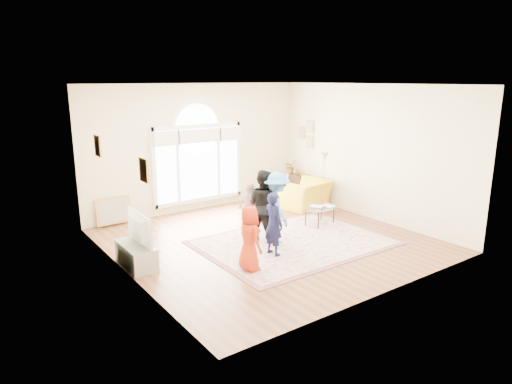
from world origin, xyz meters
TOP-DOWN VIEW (x-y plane):
  - ground at (0.00, 0.00)m, footprint 6.00×6.00m
  - room_shell at (0.01, 2.83)m, footprint 6.00×6.00m
  - area_rug at (0.37, -0.43)m, footprint 3.60×2.60m
  - rug_border at (0.37, -0.43)m, footprint 3.80×2.80m
  - tv_console at (-2.75, 0.30)m, footprint 0.45×1.00m
  - television at (-2.74, 0.30)m, footprint 0.17×1.00m
  - coffee_table at (1.62, 0.15)m, footprint 1.08×0.81m
  - armchair at (2.25, 1.38)m, footprint 1.31×1.18m
  - side_cabinet at (2.78, 2.22)m, footprint 0.40×0.50m
  - floor_lamp at (2.55, 1.03)m, footprint 0.30×0.30m
  - plant_pedestal at (2.70, 2.54)m, footprint 0.20×0.20m
  - potted_plant at (2.70, 2.54)m, footprint 0.43×0.41m
  - leaning_picture at (-2.28, 2.90)m, footprint 0.80×0.14m
  - child_red at (-1.18, -1.04)m, footprint 0.41×0.59m
  - child_navy at (-0.41, -0.71)m, footprint 0.34×0.48m
  - child_black at (-0.07, 0.08)m, footprint 0.78×0.87m
  - child_pink at (-0.19, 0.36)m, footprint 0.36×0.72m
  - child_blue at (0.09, -0.19)m, footprint 0.82×1.07m

SIDE VIEW (x-z plane):
  - ground at x=0.00m, z-range 0.00..0.00m
  - leaning_picture at x=-2.28m, z-range -0.31..0.31m
  - rug_border at x=0.37m, z-range 0.00..0.01m
  - area_rug at x=0.37m, z-range 0.00..0.02m
  - tv_console at x=-2.75m, z-range 0.00..0.42m
  - side_cabinet at x=2.78m, z-range 0.00..0.70m
  - plant_pedestal at x=2.70m, z-range 0.00..0.70m
  - armchair at x=2.25m, z-range 0.00..0.75m
  - coffee_table at x=1.62m, z-range 0.13..0.67m
  - child_red at x=-1.18m, z-range 0.02..1.19m
  - child_pink at x=-0.19m, z-range 0.02..1.20m
  - child_navy at x=-0.41m, z-range 0.02..1.25m
  - television at x=-2.74m, z-range 0.42..1.00m
  - child_blue at x=0.09m, z-range 0.02..1.49m
  - child_black at x=-0.07m, z-range 0.02..1.51m
  - potted_plant at x=2.70m, z-range 0.70..1.08m
  - floor_lamp at x=2.55m, z-range 0.53..2.04m
  - room_shell at x=0.01m, z-range -1.43..4.57m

